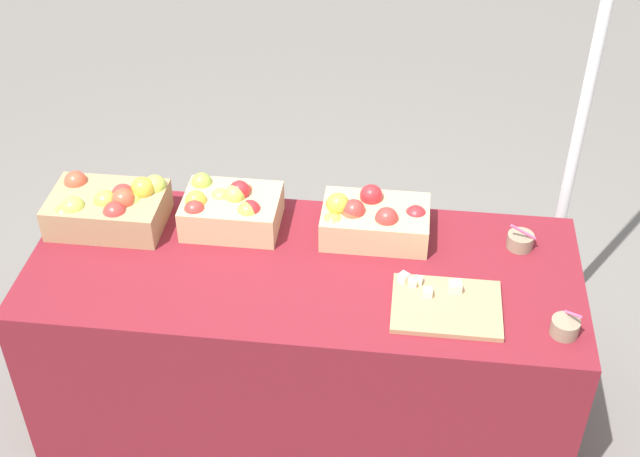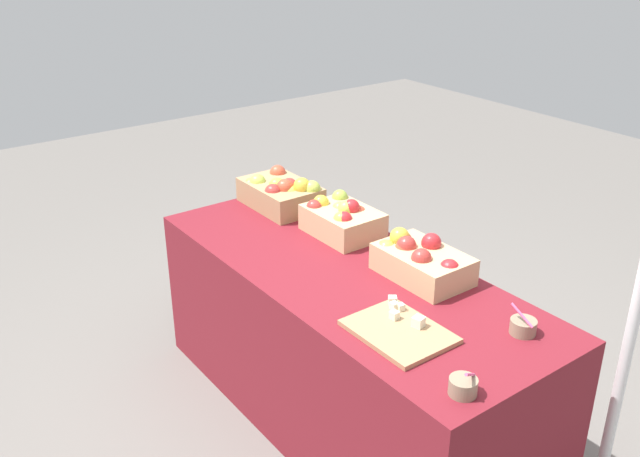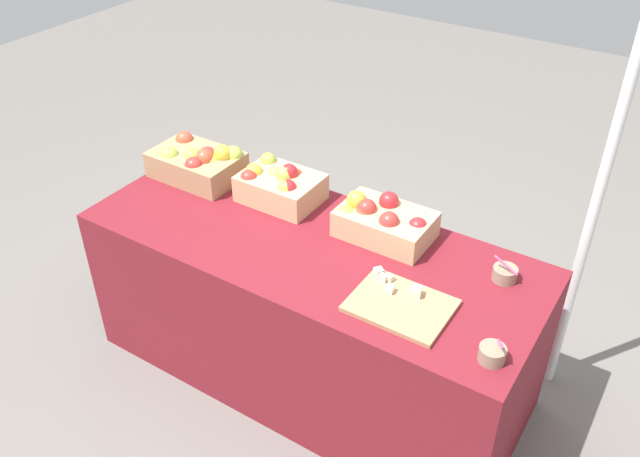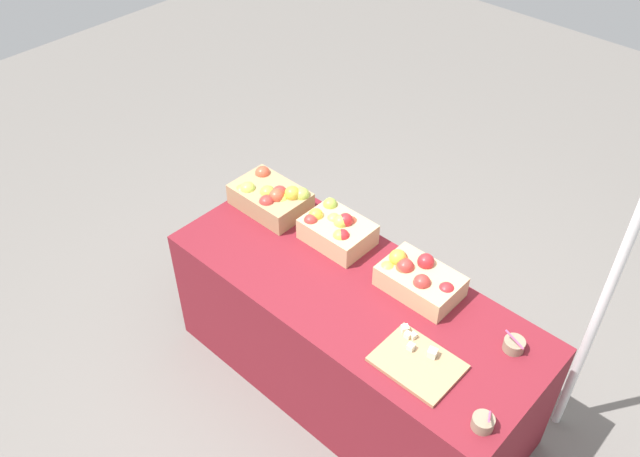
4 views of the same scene
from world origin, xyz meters
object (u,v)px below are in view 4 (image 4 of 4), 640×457
(apple_crate_left, at_px, (271,197))
(apple_crate_middle, at_px, (337,229))
(apple_crate_right, at_px, (417,278))
(tent_pole, at_px, (608,291))
(cutting_board_front, at_px, (417,361))
(sample_bowl_near, at_px, (483,422))
(sample_bowl_mid, at_px, (514,345))

(apple_crate_left, bearing_deg, apple_crate_middle, 5.87)
(apple_crate_right, bearing_deg, apple_crate_left, -177.27)
(apple_crate_middle, height_order, tent_pole, tent_pole)
(apple_crate_middle, xyz_separation_m, cutting_board_front, (0.77, -0.35, -0.06))
(apple_crate_left, xyz_separation_m, sample_bowl_near, (1.58, -0.38, -0.05))
(apple_crate_left, bearing_deg, sample_bowl_near, -13.57)
(tent_pole, bearing_deg, cutting_board_front, -123.09)
(apple_crate_middle, relative_size, cutting_board_front, 0.97)
(sample_bowl_near, bearing_deg, apple_crate_left, 166.43)
(cutting_board_front, height_order, sample_bowl_near, sample_bowl_near)
(apple_crate_left, bearing_deg, cutting_board_front, -14.17)
(tent_pole, bearing_deg, apple_crate_left, -166.49)
(apple_crate_left, xyz_separation_m, sample_bowl_mid, (1.47, 0.04, -0.05))
(apple_crate_right, xyz_separation_m, cutting_board_front, (0.27, -0.35, -0.06))
(sample_bowl_mid, bearing_deg, apple_crate_middle, 179.71)
(apple_crate_right, relative_size, tent_pole, 0.19)
(apple_crate_left, distance_m, sample_bowl_near, 1.62)
(sample_bowl_near, bearing_deg, apple_crate_right, 146.23)
(cutting_board_front, bearing_deg, apple_crate_right, 127.39)
(apple_crate_middle, bearing_deg, sample_bowl_near, -20.42)
(apple_crate_middle, relative_size, apple_crate_right, 0.91)
(apple_crate_right, distance_m, tent_pole, 0.82)
(apple_crate_left, distance_m, tent_pole, 1.72)
(cutting_board_front, distance_m, sample_bowl_mid, 0.43)
(tent_pole, bearing_deg, sample_bowl_near, -96.60)
(apple_crate_left, distance_m, cutting_board_front, 1.25)
(sample_bowl_mid, bearing_deg, sample_bowl_near, -75.31)
(sample_bowl_mid, bearing_deg, tent_pole, 60.95)
(cutting_board_front, xyz_separation_m, sample_bowl_mid, (0.26, 0.34, 0.02))
(apple_crate_left, height_order, sample_bowl_mid, apple_crate_left)
(apple_crate_left, relative_size, tent_pole, 0.21)
(cutting_board_front, xyz_separation_m, tent_pole, (0.46, 0.71, 0.22))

